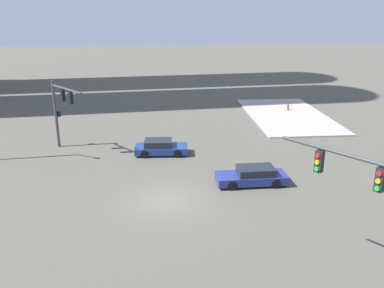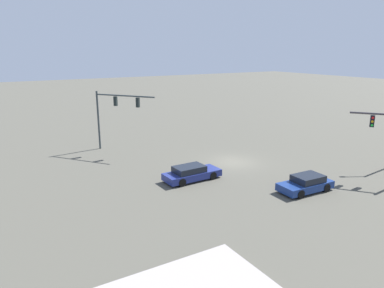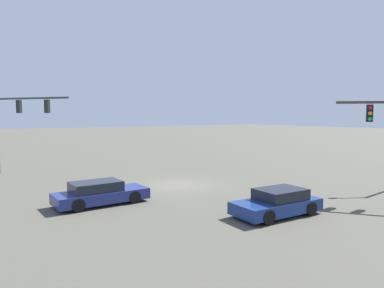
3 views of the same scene
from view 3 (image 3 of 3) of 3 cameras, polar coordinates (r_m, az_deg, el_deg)
name	(u,v)px [view 3 (image 3 of 3)]	position (r m, az deg, el deg)	size (l,w,h in m)	color
ground_plane	(177,185)	(23.27, -2.52, -6.63)	(214.60, 214.60, 0.00)	#514E44
traffic_signal_opposite_side	(17,117)	(29.33, -26.54, 3.96)	(5.54, 4.16, 6.13)	#323A3D
sedan_car_approaching	(100,193)	(18.83, -14.69, -7.73)	(1.99, 4.75, 1.21)	navy
sedan_car_waiting_far	(277,203)	(16.79, 13.66, -9.24)	(2.07, 4.28, 1.21)	navy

